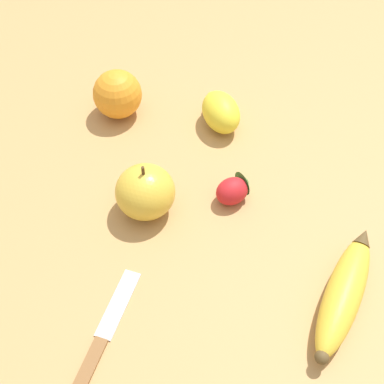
% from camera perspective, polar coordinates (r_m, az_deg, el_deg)
% --- Properties ---
extents(ground_plane, '(3.00, 3.00, 0.00)m').
position_cam_1_polar(ground_plane, '(0.78, 5.04, -0.80)').
color(ground_plane, tan).
extents(banana, '(0.12, 0.19, 0.04)m').
position_cam_1_polar(banana, '(0.69, 15.93, -10.29)').
color(banana, gold).
rests_on(banana, ground_plane).
extents(orange, '(0.08, 0.08, 0.08)m').
position_cam_1_polar(orange, '(0.88, -7.96, 10.30)').
color(orange, orange).
rests_on(orange, ground_plane).
extents(strawberry, '(0.06, 0.06, 0.04)m').
position_cam_1_polar(strawberry, '(0.76, 4.50, 0.49)').
color(strawberry, red).
rests_on(strawberry, ground_plane).
extents(apple, '(0.08, 0.08, 0.09)m').
position_cam_1_polar(apple, '(0.74, -5.00, 0.02)').
color(apple, gold).
rests_on(apple, ground_plane).
extents(lemon, '(0.08, 0.10, 0.06)m').
position_cam_1_polar(lemon, '(0.86, 3.08, 8.54)').
color(lemon, yellow).
rests_on(lemon, ground_plane).
extents(paring_knife, '(0.08, 0.17, 0.01)m').
position_cam_1_polar(paring_knife, '(0.67, -9.45, -14.82)').
color(paring_knife, silver).
rests_on(paring_knife, ground_plane).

